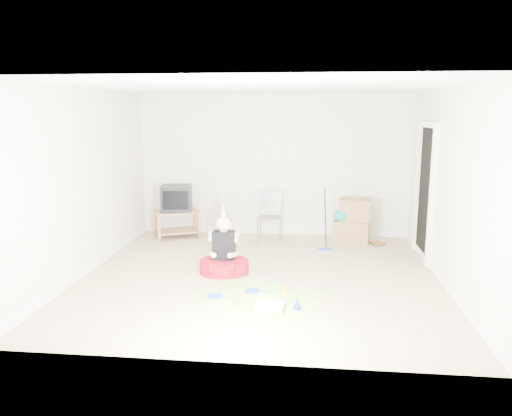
# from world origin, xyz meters

# --- Properties ---
(ground) EXTENTS (5.00, 5.00, 0.00)m
(ground) POSITION_xyz_m (0.00, 0.00, 0.00)
(ground) COLOR tan
(ground) RESTS_ON ground
(doorway_recess) EXTENTS (0.02, 0.90, 2.05)m
(doorway_recess) POSITION_xyz_m (2.48, 1.20, 1.02)
(doorway_recess) COLOR black
(doorway_recess) RESTS_ON ground
(tv_stand) EXTENTS (0.93, 0.78, 0.50)m
(tv_stand) POSITION_xyz_m (-1.74, 2.04, 0.29)
(tv_stand) COLOR #966344
(tv_stand) RESTS_ON ground
(crt_tv) EXTENTS (0.62, 0.54, 0.47)m
(crt_tv) POSITION_xyz_m (-1.74, 2.04, 0.73)
(crt_tv) COLOR black
(crt_tv) RESTS_ON tv_stand
(folding_chair) EXTENTS (0.43, 0.41, 0.90)m
(folding_chair) POSITION_xyz_m (-0.02, 1.87, 0.44)
(folding_chair) COLOR gray
(folding_chair) RESTS_ON ground
(cardboard_boxes) EXTENTS (0.69, 0.57, 0.78)m
(cardboard_boxes) POSITION_xyz_m (1.43, 2.01, 0.38)
(cardboard_boxes) COLOR olive
(cardboard_boxes) RESTS_ON ground
(floor_mop) EXTENTS (0.26, 0.34, 1.01)m
(floor_mop) POSITION_xyz_m (0.93, 1.46, 0.26)
(floor_mop) COLOR #2248AE
(floor_mop) RESTS_ON ground
(book_pile) EXTENTS (0.25, 0.27, 0.05)m
(book_pile) POSITION_xyz_m (1.88, 1.87, 0.02)
(book_pile) COLOR #256F3A
(book_pile) RESTS_ON ground
(seated_woman) EXTENTS (0.74, 0.74, 1.02)m
(seated_woman) POSITION_xyz_m (-0.52, 0.07, 0.22)
(seated_woman) COLOR maroon
(seated_woman) RESTS_ON ground
(party_mat) EXTENTS (1.83, 1.63, 0.01)m
(party_mat) POSITION_xyz_m (0.07, -0.80, 0.00)
(party_mat) COLOR #F433A4
(party_mat) RESTS_ON ground
(birthday_cake) EXTENTS (0.34, 0.28, 0.15)m
(birthday_cake) POSITION_xyz_m (0.24, -1.23, 0.05)
(birthday_cake) COLOR silver
(birthday_cake) RESTS_ON party_mat
(blue_plate_near) EXTENTS (0.27, 0.27, 0.01)m
(blue_plate_near) POSITION_xyz_m (-0.04, -0.63, 0.01)
(blue_plate_near) COLOR blue
(blue_plate_near) RESTS_ON party_mat
(blue_plate_far) EXTENTS (0.24, 0.24, 0.01)m
(blue_plate_far) POSITION_xyz_m (-0.49, -0.87, 0.01)
(blue_plate_far) COLOR blue
(blue_plate_far) RESTS_ON party_mat
(orange_cup_near) EXTENTS (0.10, 0.10, 0.08)m
(orange_cup_near) POSITION_xyz_m (0.39, -0.61, 0.05)
(orange_cup_near) COLOR orange
(orange_cup_near) RESTS_ON party_mat
(orange_cup_far) EXTENTS (0.07, 0.07, 0.08)m
(orange_cup_far) POSITION_xyz_m (-0.16, -1.16, 0.04)
(orange_cup_far) COLOR orange
(orange_cup_far) RESTS_ON party_mat
(blue_party_hat) EXTENTS (0.14, 0.14, 0.14)m
(blue_party_hat) POSITION_xyz_m (0.56, -1.17, 0.08)
(blue_party_hat) COLOR blue
(blue_party_hat) RESTS_ON party_mat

